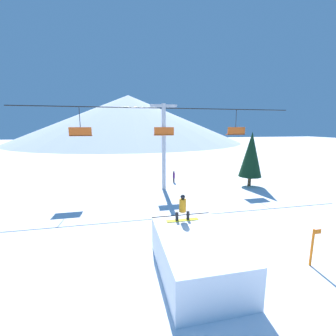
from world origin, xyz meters
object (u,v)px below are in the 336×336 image
snowboarder (183,208)px  distant_skier (174,176)px  trail_marker (312,246)px  pine_tree_near (251,155)px  snow_ramp (197,255)px

snowboarder → distant_skier: (2.84, 13.21, -1.50)m
trail_marker → pine_tree_near: bearing=68.8°
snow_ramp → trail_marker: size_ratio=2.83×
snow_ramp → pine_tree_near: (9.72, 11.77, 2.38)m
snow_ramp → trail_marker: bearing=-6.4°
snow_ramp → distant_skier: 15.11m
pine_tree_near → distant_skier: size_ratio=4.37×
snowboarder → pine_tree_near: pine_tree_near is taller
snow_ramp → snowboarder: snowboarder is taller
pine_tree_near → trail_marker: bearing=-111.2°
trail_marker → distant_skier: trail_marker is taller
snow_ramp → distant_skier: (2.72, 14.86, -0.12)m
snowboarder → trail_marker: snowboarder is taller
snow_ramp → snowboarder: size_ratio=3.09×
trail_marker → snowboarder: bearing=156.4°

